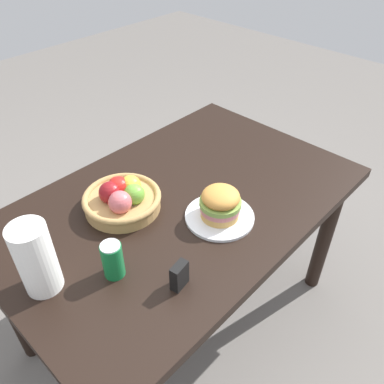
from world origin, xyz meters
TOP-DOWN VIEW (x-y plane):
  - ground_plane at (0.00, 0.00)m, footprint 8.00×8.00m
  - dining_table at (0.00, 0.00)m, footprint 1.40×0.90m
  - plate at (0.02, -0.18)m, footprint 0.25×0.25m
  - sandwich at (0.02, -0.18)m, footprint 0.15×0.15m
  - soda_can at (-0.40, -0.10)m, footprint 0.07×0.07m
  - fruit_basket at (-0.18, 0.12)m, footprint 0.29×0.29m
  - paper_towel_roll at (-0.57, 0.01)m, footprint 0.11×0.11m
  - napkin_holder at (-0.29, -0.28)m, footprint 0.06×0.04m

SIDE VIEW (x-z plane):
  - ground_plane at x=0.00m, z-range 0.00..0.00m
  - dining_table at x=0.00m, z-range 0.27..1.02m
  - plate at x=0.02m, z-range 0.75..0.76m
  - napkin_holder at x=-0.29m, z-range 0.75..0.84m
  - fruit_basket at x=-0.18m, z-range 0.74..0.86m
  - soda_can at x=-0.40m, z-range 0.75..0.88m
  - sandwich at x=0.02m, z-range 0.76..0.88m
  - paper_towel_roll at x=-0.57m, z-range 0.75..0.99m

